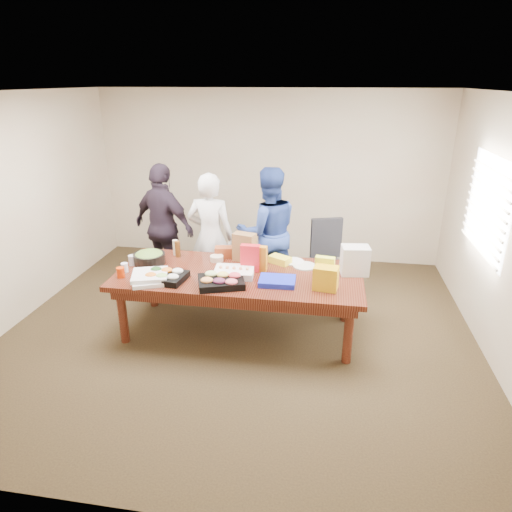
% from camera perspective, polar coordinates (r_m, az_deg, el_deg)
% --- Properties ---
extents(floor, '(5.50, 5.00, 0.02)m').
position_cam_1_polar(floor, '(5.48, -2.10, -9.50)').
color(floor, '#47301E').
rests_on(floor, ground).
extents(ceiling, '(5.50, 5.00, 0.02)m').
position_cam_1_polar(ceiling, '(4.69, -2.58, 20.26)').
color(ceiling, white).
rests_on(ceiling, wall_back).
extents(wall_back, '(5.50, 0.04, 2.70)m').
position_cam_1_polar(wall_back, '(7.31, 1.61, 10.00)').
color(wall_back, beige).
rests_on(wall_back, floor).
extents(wall_front, '(5.50, 0.04, 2.70)m').
position_cam_1_polar(wall_front, '(2.73, -12.95, -11.59)').
color(wall_front, beige).
rests_on(wall_front, floor).
extents(wall_left, '(0.04, 5.00, 2.70)m').
position_cam_1_polar(wall_left, '(6.08, -28.75, 4.93)').
color(wall_left, beige).
rests_on(wall_left, floor).
extents(wall_right, '(0.04, 5.00, 2.70)m').
position_cam_1_polar(wall_right, '(5.15, 29.27, 2.21)').
color(wall_right, beige).
rests_on(wall_right, floor).
extents(window_panel, '(0.03, 1.40, 1.10)m').
position_cam_1_polar(window_panel, '(5.65, 27.37, 5.67)').
color(window_panel, white).
rests_on(window_panel, wall_right).
extents(window_blinds, '(0.04, 1.36, 1.00)m').
position_cam_1_polar(window_blinds, '(5.63, 26.99, 5.70)').
color(window_blinds, beige).
rests_on(window_blinds, wall_right).
extents(conference_table, '(2.80, 1.20, 0.75)m').
position_cam_1_polar(conference_table, '(5.29, -2.16, -5.93)').
color(conference_table, '#4C1C0F').
rests_on(conference_table, floor).
extents(office_chair, '(0.66, 0.66, 1.03)m').
position_cam_1_polar(office_chair, '(6.12, 8.75, -0.79)').
color(office_chair, black).
rests_on(office_chair, floor).
extents(person_center, '(0.65, 0.44, 1.72)m').
position_cam_1_polar(person_center, '(6.00, -5.79, 2.44)').
color(person_center, silver).
rests_on(person_center, floor).
extents(person_right, '(1.04, 0.92, 1.77)m').
position_cam_1_polar(person_right, '(6.06, 1.53, 3.01)').
color(person_right, navy).
rests_on(person_right, floor).
extents(person_left, '(1.13, 0.83, 1.78)m').
position_cam_1_polar(person_left, '(6.40, -11.61, 3.61)').
color(person_left, '#2A1F2C').
rests_on(person_left, floor).
extents(veggie_tray, '(0.50, 0.41, 0.07)m').
position_cam_1_polar(veggie_tray, '(5.05, -11.55, -2.62)').
color(veggie_tray, black).
rests_on(veggie_tray, conference_table).
extents(fruit_tray, '(0.58, 0.51, 0.07)m').
position_cam_1_polar(fruit_tray, '(4.84, -4.46, -3.30)').
color(fruit_tray, black).
rests_on(fruit_tray, conference_table).
extents(sheet_cake, '(0.46, 0.36, 0.08)m').
position_cam_1_polar(sheet_cake, '(5.06, -2.81, -2.06)').
color(sheet_cake, white).
rests_on(sheet_cake, conference_table).
extents(salad_bowl, '(0.45, 0.45, 0.12)m').
position_cam_1_polar(salad_bowl, '(5.53, -13.42, -0.31)').
color(salad_bowl, black).
rests_on(salad_bowl, conference_table).
extents(chip_bag_blue, '(0.40, 0.30, 0.06)m').
position_cam_1_polar(chip_bag_blue, '(4.86, 2.72, -3.21)').
color(chip_bag_blue, '#1625C9').
rests_on(chip_bag_blue, conference_table).
extents(chip_bag_red, '(0.22, 0.09, 0.32)m').
position_cam_1_polar(chip_bag_red, '(5.13, -0.74, -0.25)').
color(chip_bag_red, red).
rests_on(chip_bag_red, conference_table).
extents(chip_bag_yellow, '(0.22, 0.11, 0.31)m').
position_cam_1_polar(chip_bag_yellow, '(4.86, 8.71, -1.83)').
color(chip_bag_yellow, yellow).
rests_on(chip_bag_yellow, conference_table).
extents(chip_bag_orange, '(0.20, 0.10, 0.30)m').
position_cam_1_polar(chip_bag_orange, '(5.15, 0.33, -0.29)').
color(chip_bag_orange, '#BF7314').
rests_on(chip_bag_orange, conference_table).
extents(mayo_jar, '(0.09, 0.09, 0.12)m').
position_cam_1_polar(mayo_jar, '(5.44, 0.19, -0.03)').
color(mayo_jar, silver).
rests_on(mayo_jar, conference_table).
extents(mustard_bottle, '(0.06, 0.06, 0.15)m').
position_cam_1_polar(mustard_bottle, '(5.35, -1.38, -0.30)').
color(mustard_bottle, yellow).
rests_on(mustard_bottle, conference_table).
extents(dressing_bottle, '(0.08, 0.08, 0.20)m').
position_cam_1_polar(dressing_bottle, '(5.65, -9.94, 0.88)').
color(dressing_bottle, '#5D3412').
rests_on(dressing_bottle, conference_table).
extents(ranch_bottle, '(0.08, 0.08, 0.20)m').
position_cam_1_polar(ranch_bottle, '(5.71, -10.21, 1.07)').
color(ranch_bottle, beige).
rests_on(ranch_bottle, conference_table).
extents(banana_bunch, '(0.30, 0.26, 0.09)m').
position_cam_1_polar(banana_bunch, '(5.39, 3.07, -0.49)').
color(banana_bunch, yellow).
rests_on(banana_bunch, conference_table).
extents(bread_loaf, '(0.34, 0.19, 0.13)m').
position_cam_1_polar(bread_loaf, '(5.58, -3.59, 0.52)').
color(bread_loaf, brown).
rests_on(bread_loaf, conference_table).
extents(kraft_bag, '(0.29, 0.22, 0.34)m').
position_cam_1_polar(kraft_bag, '(5.43, -1.49, 1.15)').
color(kraft_bag, brown).
rests_on(kraft_bag, conference_table).
extents(red_cup, '(0.10, 0.10, 0.11)m').
position_cam_1_polar(red_cup, '(5.23, -16.85, -2.01)').
color(red_cup, red).
rests_on(red_cup, conference_table).
extents(clear_cup_a, '(0.08, 0.08, 0.11)m').
position_cam_1_polar(clear_cup_a, '(5.36, -16.37, -1.42)').
color(clear_cup_a, white).
rests_on(clear_cup_a, conference_table).
extents(clear_cup_b, '(0.09, 0.09, 0.12)m').
position_cam_1_polar(clear_cup_b, '(5.53, -15.47, -0.51)').
color(clear_cup_b, silver).
rests_on(clear_cup_b, conference_table).
extents(pizza_box_lower, '(0.49, 0.49, 0.04)m').
position_cam_1_polar(pizza_box_lower, '(5.05, -13.27, -2.94)').
color(pizza_box_lower, white).
rests_on(pizza_box_lower, conference_table).
extents(pizza_box_upper, '(0.48, 0.48, 0.04)m').
position_cam_1_polar(pizza_box_upper, '(5.05, -13.36, -2.37)').
color(pizza_box_upper, white).
rests_on(pizza_box_upper, pizza_box_lower).
extents(plate_a, '(0.33, 0.33, 0.02)m').
position_cam_1_polar(plate_a, '(5.33, 6.21, -1.28)').
color(plate_a, silver).
rests_on(plate_a, conference_table).
extents(plate_b, '(0.29, 0.29, 0.02)m').
position_cam_1_polar(plate_b, '(5.45, 4.73, -0.70)').
color(plate_b, white).
rests_on(plate_b, conference_table).
extents(dip_bowl_a, '(0.20, 0.20, 0.07)m').
position_cam_1_polar(dip_bowl_a, '(5.32, 0.24, -0.90)').
color(dip_bowl_a, beige).
rests_on(dip_bowl_a, conference_table).
extents(dip_bowl_b, '(0.19, 0.19, 0.06)m').
position_cam_1_polar(dip_bowl_b, '(5.48, -5.02, -0.29)').
color(dip_bowl_b, beige).
rests_on(dip_bowl_b, conference_table).
extents(grocery_bag_white, '(0.33, 0.26, 0.33)m').
position_cam_1_polar(grocery_bag_white, '(5.17, 12.48, -0.54)').
color(grocery_bag_white, silver).
rests_on(grocery_bag_white, conference_table).
extents(grocery_bag_yellow, '(0.28, 0.21, 0.25)m').
position_cam_1_polar(grocery_bag_yellow, '(4.75, 8.86, -2.79)').
color(grocery_bag_yellow, gold).
rests_on(grocery_bag_yellow, conference_table).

